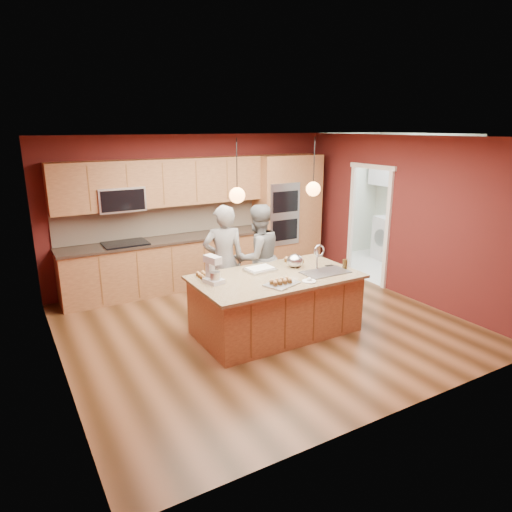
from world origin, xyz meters
TOP-DOWN VIEW (x-y plane):
  - floor at (0.00, 0.00)m, footprint 5.50×5.50m
  - ceiling at (0.00, 0.00)m, footprint 5.50×5.50m
  - wall_back at (0.00, 2.50)m, footprint 5.50×0.00m
  - wall_front at (0.00, -2.50)m, footprint 5.50×0.00m
  - wall_left at (-2.75, 0.00)m, footprint 0.00×5.00m
  - wall_right at (2.75, 0.00)m, footprint 0.00×5.00m
  - cabinet_run at (-0.68, 2.25)m, footprint 3.74×0.64m
  - oven_column at (1.85, 2.19)m, footprint 1.30×0.62m
  - doorway_trim at (2.73, 0.80)m, footprint 0.08×1.11m
  - laundry_room at (4.35, 1.20)m, footprint 2.60×2.70m
  - pendant_left at (-0.55, -0.25)m, footprint 0.20×0.20m
  - pendant_right at (0.63, -0.25)m, footprint 0.20×0.20m
  - island at (0.06, -0.25)m, footprint 2.29×1.28m
  - person_left at (-0.32, 0.65)m, footprint 0.72×0.57m
  - person_right at (0.27, 0.65)m, footprint 0.86×0.69m
  - stand_mixer at (-0.83, -0.08)m, footprint 0.25×0.30m
  - sheet_cake at (-0.04, 0.05)m, footprint 0.43×0.33m
  - cooling_rack at (-0.09, -0.61)m, footprint 0.51×0.44m
  - mixing_bowl at (0.49, -0.05)m, footprint 0.24×0.24m
  - plate at (0.29, -0.69)m, footprint 0.19×0.19m
  - tumbler at (1.08, -0.47)m, footprint 0.07×0.07m
  - phone at (0.96, -0.27)m, footprint 0.13×0.08m
  - cupcakes_left at (-0.83, 0.17)m, footprint 0.21×0.28m
  - cupcakes_rack at (-0.11, -0.60)m, footprint 0.31×0.15m
  - cupcakes_right at (0.62, 0.16)m, footprint 0.25×0.25m
  - washer at (4.18, 0.86)m, footprint 0.69×0.71m
  - dryer at (4.20, 1.62)m, footprint 0.66×0.68m

SIDE VIEW (x-z plane):
  - floor at x=0.00m, z-range 0.00..0.00m
  - island at x=0.06m, z-range -0.18..1.04m
  - dryer at x=4.20m, z-range 0.00..0.94m
  - washer at x=4.18m, z-range 0.00..1.04m
  - person_right at x=0.27m, z-range 0.00..1.69m
  - phone at x=0.96m, z-range 0.84..0.85m
  - plate at x=0.29m, z-range 0.84..0.86m
  - cooling_rack at x=-0.09m, z-range 0.84..0.86m
  - sheet_cake at x=-0.04m, z-range 0.84..0.89m
  - person_left at x=-0.32m, z-range 0.00..1.73m
  - cupcakes_left at x=-0.83m, z-range 0.84..0.91m
  - cupcakes_right at x=0.62m, z-range 0.84..0.92m
  - cupcakes_rack at x=-0.11m, z-range 0.86..0.93m
  - tumbler at x=1.08m, z-range 0.84..0.98m
  - mixing_bowl at x=0.49m, z-range 0.84..1.04m
  - cabinet_run at x=-0.68m, z-range -0.17..2.13m
  - stand_mixer at x=-0.83m, z-range 0.82..1.18m
  - doorway_trim at x=2.73m, z-range -0.05..2.15m
  - oven_column at x=1.85m, z-range 0.00..2.30m
  - wall_back at x=0.00m, z-range -1.40..4.10m
  - wall_front at x=0.00m, z-range -1.40..4.10m
  - wall_left at x=-2.75m, z-range -1.15..3.85m
  - wall_right at x=2.75m, z-range -1.15..3.85m
  - laundry_room at x=4.35m, z-range 0.60..3.30m
  - pendant_left at x=-0.55m, z-range 1.60..2.40m
  - pendant_right at x=0.63m, z-range 1.60..2.40m
  - ceiling at x=0.00m, z-range 2.70..2.70m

